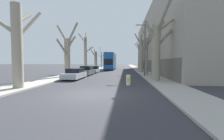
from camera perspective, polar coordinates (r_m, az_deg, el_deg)
ground_plane at (r=9.94m, az=-9.35°, el=-9.09°), size 300.00×300.00×0.00m
sidewalk_left at (r=60.07m, az=-3.16°, el=1.05°), size 2.72×120.00×0.12m
sidewalk_right at (r=59.56m, az=8.69°, el=1.00°), size 2.72×120.00×0.12m
building_facade_right at (r=38.79m, az=20.44°, el=9.87°), size 10.08×47.03×13.73m
street_tree_left_0 at (r=13.61m, az=-32.23°, el=8.46°), size 2.05×3.23×6.58m
street_tree_left_1 at (r=22.15m, az=-16.61°, el=5.91°), size 3.25×3.70×7.62m
street_tree_left_2 at (r=31.58m, az=-10.07°, el=6.42°), size 3.02×3.43×8.55m
street_tree_left_3 at (r=41.91m, az=-6.34°, el=4.14°), size 2.48×3.15×6.42m
street_tree_left_4 at (r=51.81m, az=-3.99°, el=4.20°), size 3.43×3.06×7.57m
street_tree_right_0 at (r=16.98m, az=16.82°, el=8.01°), size 4.08×3.82×7.77m
street_tree_right_1 at (r=24.16m, az=13.07°, el=6.28°), size 2.33×3.46×7.46m
street_tree_right_2 at (r=31.17m, az=11.10°, el=6.02°), size 1.87×3.33×8.24m
street_tree_right_3 at (r=39.02m, az=10.40°, el=5.63°), size 3.58×3.96×7.79m
double_decker_bus at (r=41.84m, az=-0.55°, el=3.65°), size 2.45×11.48×4.53m
parked_car_0 at (r=18.92m, az=-13.97°, el=-1.46°), size 1.86×4.51×1.33m
parked_car_1 at (r=24.11m, az=-9.75°, el=-0.34°), size 1.80×4.02×1.49m
parked_car_2 at (r=29.53m, az=-6.98°, el=0.14°), size 1.81×4.08×1.31m
lamp_post at (r=22.22m, az=12.13°, el=8.49°), size 1.40×0.20×7.55m
traffic_bollard at (r=13.63m, az=6.22°, el=-3.82°), size 0.38×0.40×0.93m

